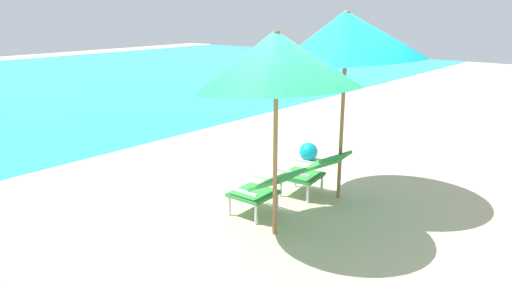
% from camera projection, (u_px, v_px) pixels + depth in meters
% --- Properties ---
extents(ground_plane, '(40.00, 40.00, 0.00)m').
position_uv_depth(ground_plane, '(114.00, 149.00, 8.75)').
color(ground_plane, '#CCB78E').
extents(lounge_chair_left, '(0.58, 0.90, 0.68)m').
position_uv_depth(lounge_chair_left, '(265.00, 187.00, 5.76)').
color(lounge_chair_left, '#338E3D').
rests_on(lounge_chair_left, ground_plane).
extents(lounge_chair_right, '(0.65, 0.94, 0.68)m').
position_uv_depth(lounge_chair_right, '(313.00, 169.00, 6.41)').
color(lounge_chair_right, '#338E3D').
rests_on(lounge_chair_right, ground_plane).
extents(beach_umbrella_left, '(2.15, 2.18, 2.38)m').
position_uv_depth(beach_umbrella_left, '(276.00, 60.00, 4.89)').
color(beach_umbrella_left, olive).
rests_on(beach_umbrella_left, ground_plane).
extents(beach_umbrella_right, '(2.07, 2.12, 2.59)m').
position_uv_depth(beach_umbrella_right, '(346.00, 37.00, 5.90)').
color(beach_umbrella_right, olive).
rests_on(beach_umbrella_right, ground_plane).
extents(beach_ball, '(0.32, 0.32, 0.32)m').
position_uv_depth(beach_ball, '(308.00, 152.00, 8.04)').
color(beach_ball, '#0A93AD').
rests_on(beach_ball, ground_plane).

